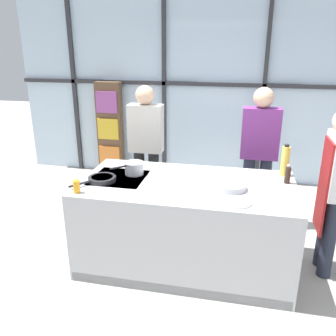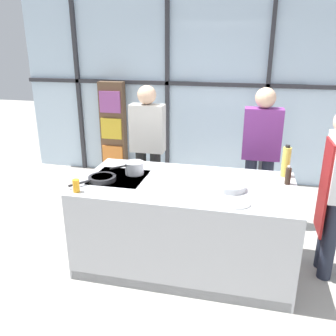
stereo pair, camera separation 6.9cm
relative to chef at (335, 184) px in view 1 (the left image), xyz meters
name	(u,v)px [view 1 (the left image)]	position (x,y,z in m)	size (l,w,h in m)	color
ground_plane	(185,261)	(-1.35, -0.15, -0.93)	(18.00, 18.00, 0.00)	#ADA89E
back_window_wall	(213,93)	(-1.35, 2.35, 0.48)	(6.40, 0.10, 2.80)	silver
bookshelf	(110,130)	(-3.01, 2.17, -0.15)	(0.42, 0.19, 1.56)	brown
demo_island	(186,224)	(-1.35, -0.15, -0.49)	(2.05, 1.07, 0.88)	#B7BABF
chef	(335,184)	(0.00, 0.00, 0.00)	(0.23, 0.41, 1.63)	#232838
spectator_far_left	(146,143)	(-2.05, 0.93, 0.02)	(0.43, 0.23, 1.67)	black
spectator_center_left	(259,149)	(-0.65, 0.93, 0.03)	(0.44, 0.24, 1.68)	#232838
frying_pan	(102,179)	(-2.17, -0.28, -0.02)	(0.35, 0.42, 0.04)	#232326
saucepan	(134,168)	(-1.92, -0.02, 0.02)	(0.29, 0.29, 0.13)	silver
white_plate	(237,202)	(-0.87, -0.50, -0.04)	(0.24, 0.24, 0.01)	white
mixing_bowl	(231,186)	(-0.93, -0.22, -0.01)	(0.27, 0.27, 0.06)	silver
oil_bottle	(285,161)	(-0.42, 0.26, 0.11)	(0.08, 0.08, 0.32)	#E0CC4C
pepper_grinder	(288,175)	(-0.41, 0.04, 0.04)	(0.05, 0.05, 0.19)	#332319
juice_glass_near	(77,187)	(-2.28, -0.58, 0.02)	(0.06, 0.06, 0.12)	orange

